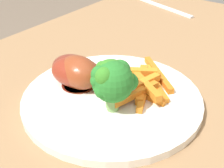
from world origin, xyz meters
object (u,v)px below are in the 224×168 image
object	(u,v)px
chicken_drumstick_far	(81,73)
fork	(165,8)
chicken_drumstick_near	(77,70)
dinner_plate	(112,99)
broccoli_floret_middle	(111,78)
broccoli_floret_front	(113,81)
carrot_fries_pile	(145,83)
chicken_drumstick_extra	(79,74)

from	to	relation	value
chicken_drumstick_far	fork	distance (m)	0.46
chicken_drumstick_far	chicken_drumstick_near	bearing A→B (deg)	-117.41
dinner_plate	broccoli_floret_middle	distance (m)	0.06
broccoli_floret_front	carrot_fries_pile	xyz separation A→B (m)	(-0.07, 0.01, -0.04)
chicken_drumstick_far	chicken_drumstick_extra	bearing A→B (deg)	-85.87
dinner_plate	carrot_fries_pile	xyz separation A→B (m)	(-0.05, 0.03, 0.02)
broccoli_floret_front	fork	bearing A→B (deg)	-159.85
broccoli_floret_front	fork	xyz separation A→B (m)	(-0.46, -0.17, -0.05)
dinner_plate	chicken_drumstick_near	world-z (taller)	chicken_drumstick_near
chicken_drumstick_far	chicken_drumstick_extra	distance (m)	0.00
dinner_plate	carrot_fries_pile	size ratio (longest dim) A/B	1.68
broccoli_floret_middle	broccoli_floret_front	bearing A→B (deg)	68.50
broccoli_floret_middle	chicken_drumstick_far	bearing A→B (deg)	-102.27
dinner_plate	carrot_fries_pile	bearing A→B (deg)	147.66
broccoli_floret_middle	fork	bearing A→B (deg)	-160.38
chicken_drumstick_extra	carrot_fries_pile	bearing A→B (deg)	122.84
broccoli_floret_middle	chicken_drumstick_near	xyz separation A→B (m)	(-0.02, -0.08, -0.03)
dinner_plate	chicken_drumstick_extra	distance (m)	0.06
dinner_plate	chicken_drumstick_extra	size ratio (longest dim) A/B	1.89
chicken_drumstick_extra	fork	size ratio (longest dim) A/B	0.74
broccoli_floret_middle	chicken_drumstick_extra	xyz separation A→B (m)	(-0.01, -0.07, -0.03)
carrot_fries_pile	chicken_drumstick_extra	bearing A→B (deg)	-57.16
chicken_drumstick_near	broccoli_floret_front	bearing A→B (deg)	74.37
chicken_drumstick_near	chicken_drumstick_far	size ratio (longest dim) A/B	1.05
chicken_drumstick_far	carrot_fries_pile	bearing A→B (deg)	123.92
chicken_drumstick_extra	chicken_drumstick_near	bearing A→B (deg)	-125.72
broccoli_floret_front	broccoli_floret_middle	xyz separation A→B (m)	(-0.00, -0.01, 0.00)
broccoli_floret_front	chicken_drumstick_extra	distance (m)	0.08
broccoli_floret_middle	chicken_drumstick_extra	distance (m)	0.08
broccoli_floret_middle	chicken_drumstick_extra	world-z (taller)	broccoli_floret_middle
dinner_plate	chicken_drumstick_extra	bearing A→B (deg)	-80.44
chicken_drumstick_near	fork	size ratio (longest dim) A/B	0.70
broccoli_floret_middle	dinner_plate	bearing A→B (deg)	-146.40
dinner_plate	chicken_drumstick_near	xyz separation A→B (m)	(0.00, -0.07, 0.03)
chicken_drumstick_near	chicken_drumstick_far	world-z (taller)	chicken_drumstick_far
carrot_fries_pile	fork	xyz separation A→B (m)	(-0.39, -0.18, -0.02)
dinner_plate	broccoli_floret_front	distance (m)	0.06
broccoli_floret_front	carrot_fries_pile	world-z (taller)	broccoli_floret_front
chicken_drumstick_near	carrot_fries_pile	bearing A→B (deg)	115.87
broccoli_floret_front	fork	size ratio (longest dim) A/B	0.39
broccoli_floret_front	chicken_drumstick_extra	size ratio (longest dim) A/B	0.52
broccoli_floret_middle	chicken_drumstick_near	world-z (taller)	broccoli_floret_middle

